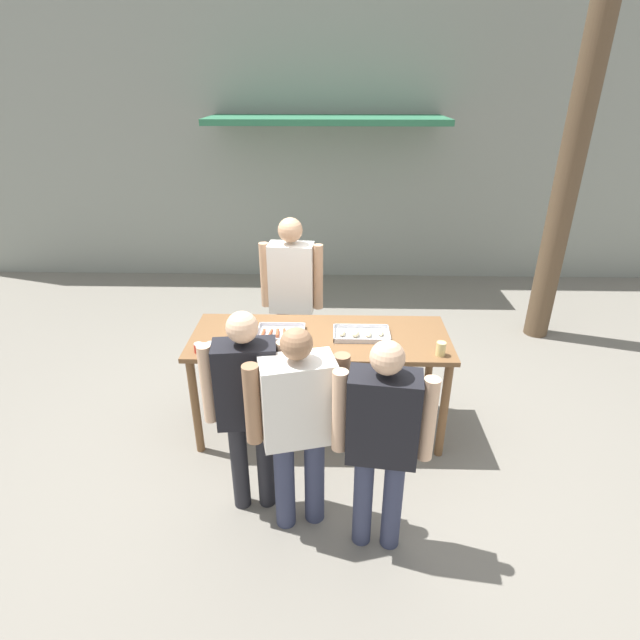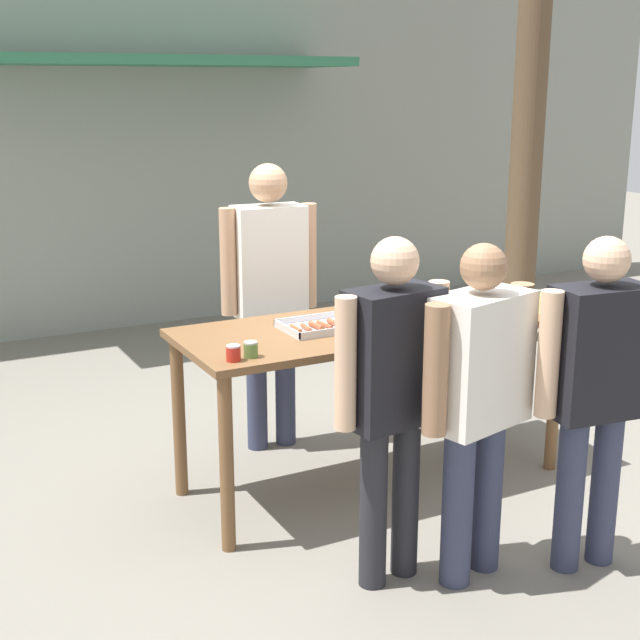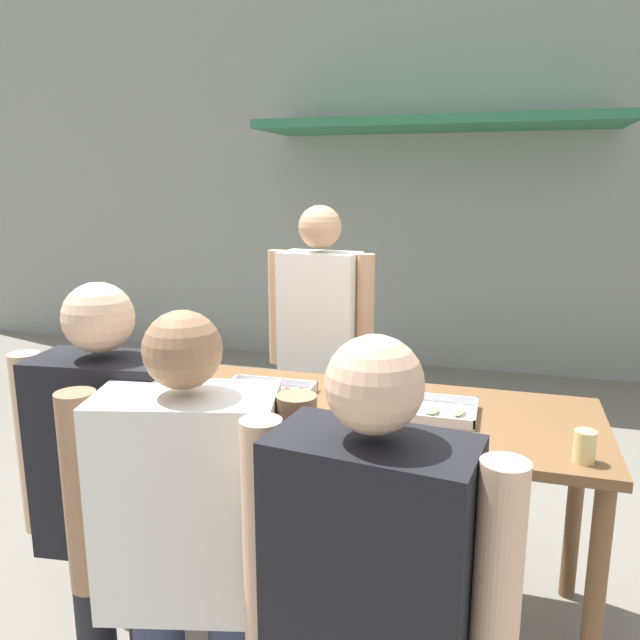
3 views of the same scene
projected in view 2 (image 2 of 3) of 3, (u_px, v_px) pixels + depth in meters
The scene contains 13 objects.
ground_plane at pixel (372, 480), 5.14m from camera, with size 24.00×24.00×0.00m, color slate.
building_facade_back at pixel (147, 79), 7.97m from camera, with size 12.00×1.11×4.50m.
serving_table at pixel (374, 342), 4.93m from camera, with size 2.18×0.83×0.95m.
food_tray_sausages at pixel (321, 327), 4.76m from camera, with size 0.40×0.31×0.04m.
food_tray_buns at pixel (425, 311), 5.05m from camera, with size 0.47×0.28×0.06m.
condiment_jar_mustard at pixel (233, 353), 4.21m from camera, with size 0.07×0.07×0.08m.
condiment_jar_ketchup at pixel (251, 349), 4.26m from camera, with size 0.07×0.07×0.08m.
beer_cup at pixel (545, 304), 5.06m from camera, with size 0.07×0.07×0.11m.
person_server_behind_table at pixel (270, 282), 5.37m from camera, with size 0.61×0.26×1.77m.
person_customer_holding_hotdog at pixel (392, 384), 3.89m from camera, with size 0.60×0.28×1.60m.
person_customer_with_cup at pixel (597, 379), 4.02m from camera, with size 0.63×0.29×1.58m.
person_customer_waiting_in_line at pixel (478, 389), 3.93m from camera, with size 0.67×0.37×1.57m.
utility_pole at pixel (535, 13), 7.29m from camera, with size 1.10×0.28×5.44m.
Camera 2 is at (-2.46, -4.05, 2.23)m, focal length 50.00 mm.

